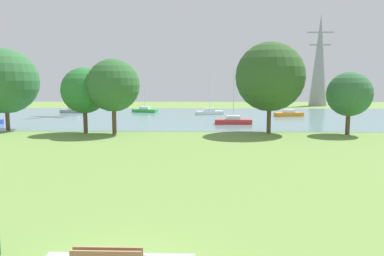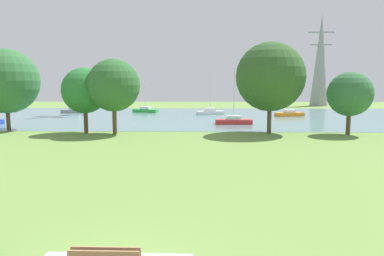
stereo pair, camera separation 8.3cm
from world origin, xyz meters
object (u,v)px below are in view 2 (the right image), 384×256
Objects in this scene: tree_east_near at (270,77)px; electricity_pylon at (320,60)px; sailboat_gray at (75,110)px; sailboat_white at (210,112)px; tree_mid_shore at (6,81)px; tree_west_near at (114,85)px; sailboat_green at (146,110)px; tree_west_far at (350,94)px; sailboat_red at (234,121)px; tree_east_far at (85,91)px; sailboat_orange at (289,113)px.

electricity_pylon is (21.92, 51.87, 5.32)m from tree_east_near.
sailboat_gray is 0.79× the size of tree_east_near.
tree_mid_shore reaches higher than sailboat_white.
electricity_pylon reaches higher than tree_mid_shore.
tree_east_near is (16.23, 1.27, 0.89)m from tree_west_near.
sailboat_white is 13.02m from sailboat_green.
tree_mid_shore reaches higher than tree_west_far.
sailboat_white is 0.30× the size of electricity_pylon.
electricity_pylon is at bearing 44.30° from tree_mid_shore.
sailboat_red is 0.32× the size of electricity_pylon.
sailboat_white is 25.62m from tree_east_near.
electricity_pylon is (27.70, 27.52, 10.83)m from sailboat_white.
tree_east_far is at bearing -93.11° from sailboat_green.
sailboat_red is (2.79, -15.47, 0.01)m from sailboat_white.
sailboat_green is at bearing 163.16° from sailboat_orange.
tree_east_near is (2.99, -8.88, 5.50)m from sailboat_red.
tree_mid_shore is 37.39m from tree_west_far.
sailboat_orange is 16.14m from sailboat_red.
tree_west_near is 16.31m from tree_east_near.
sailboat_gray is (-25.25, 3.11, 0.01)m from sailboat_white.
tree_mid_shore is at bearing -86.11° from sailboat_gray.
tree_west_far is (13.76, -25.15, 3.72)m from sailboat_white.
tree_east_far reaches higher than sailboat_white.
tree_west_near is 65.71m from electricity_pylon.
tree_mid_shore is 10.07m from tree_east_far.
tree_west_far is at bearing -48.92° from sailboat_green.
electricity_pylon reaches higher than tree_east_far.
electricity_pylon reaches higher than tree_east_near.
sailboat_gray reaches higher than sailboat_white.
sailboat_gray is 41.79m from tree_east_near.
tree_west_far is (0.67, -22.10, 3.73)m from sailboat_orange.
sailboat_white reaches higher than sailboat_orange.
tree_east_near is (-7.32, -21.30, 5.51)m from sailboat_orange.
sailboat_gray is (-38.34, 6.16, 0.02)m from sailboat_orange.
sailboat_white is 0.87× the size of tree_west_near.
sailboat_orange is at bearing -9.13° from sailboat_gray.
sailboat_red is at bearing -79.78° from sailboat_white.
sailboat_orange is 35.57m from electricity_pylon.
tree_mid_shore is at bearing 175.86° from tree_west_far.
electricity_pylon is (24.91, 42.99, 10.82)m from sailboat_red.
tree_east_near reaches higher than sailboat_green.
electricity_pylon is (39.87, 22.92, 10.82)m from sailboat_green.
tree_east_far is 1.08× the size of tree_west_far.
sailboat_red is at bearing 138.58° from tree_west_far.
sailboat_gray is at bearing -155.25° from electricity_pylon.
tree_east_near is 8.22m from tree_west_far.
sailboat_gray is 32.64m from tree_west_near.
tree_east_near is at bearing 4.47° from tree_west_near.
tree_west_near reaches higher than sailboat_gray.
tree_west_near is 0.81× the size of tree_east_near.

